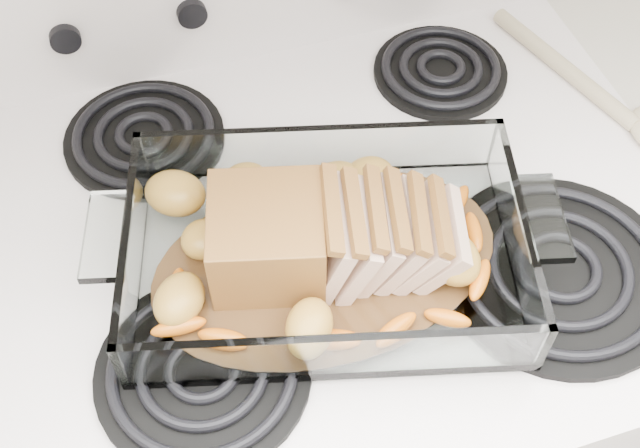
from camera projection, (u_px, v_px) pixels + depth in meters
name	position (u px, v px, depth m)	size (l,w,h in m)	color
electric_range	(333.00, 380.00, 1.26)	(0.78, 0.70, 1.12)	white
baking_dish	(326.00, 255.00, 0.82)	(0.40, 0.26, 0.08)	white
pork_roast	(311.00, 241.00, 0.79)	(0.25, 0.11, 0.09)	brown
roast_vegetables	(313.00, 227.00, 0.84)	(0.33, 0.18, 0.04)	#CC5B00
wooden_spoon	(617.00, 103.00, 0.98)	(0.13, 0.30, 0.02)	tan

